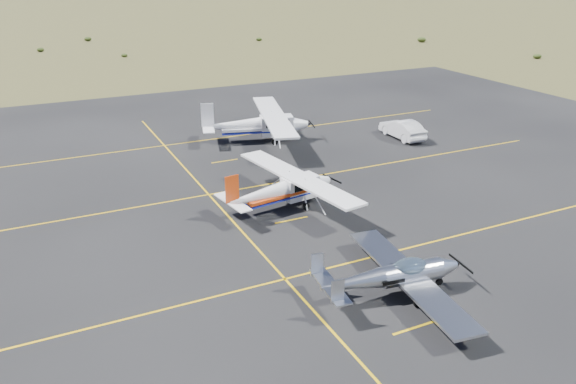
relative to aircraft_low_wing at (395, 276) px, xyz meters
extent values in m
plane|color=#383D1C|center=(2.29, 1.15, -0.94)|extent=(1600.00, 1600.00, 0.00)
cube|color=black|center=(2.29, 8.15, -0.94)|extent=(72.00, 72.00, 0.02)
cube|color=silver|center=(0.66, -0.08, -0.19)|extent=(2.50, 9.06, 0.12)
ellipsoid|color=#99BFD8|center=(0.66, -0.08, 0.29)|extent=(1.73, 1.12, 0.82)
cube|color=silver|center=(-2.99, 0.36, 0.09)|extent=(1.05, 3.04, 0.06)
cube|color=silver|center=(-3.27, -0.71, 0.53)|extent=(0.55, 0.12, 0.99)
cube|color=silver|center=(-3.01, 1.46, 0.53)|extent=(0.55, 0.12, 0.99)
cylinder|color=black|center=(2.24, -0.27, -0.76)|extent=(0.35, 0.13, 0.34)
cylinder|color=black|center=(0.32, -1.24, -0.73)|extent=(0.41, 0.16, 0.40)
cylinder|color=black|center=(0.61, 1.13, -0.73)|extent=(0.41, 0.16, 0.40)
cube|color=white|center=(0.80, 10.60, 0.08)|extent=(2.26, 1.42, 1.30)
cube|color=white|center=(0.61, 10.57, 0.76)|extent=(3.10, 10.69, 0.13)
cube|color=black|center=(0.80, 10.60, 0.35)|extent=(1.70, 1.37, 0.53)
cube|color=#C33C10|center=(-0.44, 10.41, -0.01)|extent=(4.93, 1.85, 0.17)
cube|color=#C33C10|center=(-3.67, 9.91, 1.00)|extent=(0.82, 0.19, 1.54)
cube|color=white|center=(-3.67, 9.91, 0.23)|extent=(1.19, 3.15, 0.06)
cylinder|color=black|center=(2.03, 10.80, -0.75)|extent=(0.36, 0.15, 0.35)
cylinder|color=black|center=(0.67, 9.56, -0.72)|extent=(0.44, 0.19, 0.42)
cylinder|color=black|center=(0.35, 11.56, -0.72)|extent=(0.44, 0.19, 0.42)
cube|color=white|center=(4.80, 22.70, 0.28)|extent=(2.79, 1.95, 1.55)
cube|color=white|center=(4.58, 22.76, 1.08)|extent=(5.11, 12.66, 0.16)
cube|color=black|center=(4.80, 22.70, 0.60)|extent=(2.14, 1.81, 0.63)
cube|color=white|center=(3.36, 23.10, 0.16)|extent=(5.89, 2.83, 0.21)
cube|color=white|center=(-0.41, 24.15, 1.37)|extent=(0.96, 0.34, 1.84)
cube|color=white|center=(-0.41, 24.15, 0.45)|extent=(1.82, 3.77, 0.07)
cylinder|color=black|center=(6.24, 22.30, -0.72)|extent=(0.43, 0.22, 0.41)
cylinder|color=black|center=(4.14, 21.63, -0.67)|extent=(0.53, 0.28, 0.51)
cylinder|color=black|center=(4.79, 23.95, -0.67)|extent=(0.53, 0.28, 0.51)
imported|color=silver|center=(14.22, 18.83, -0.18)|extent=(1.69, 4.60, 1.50)
camera|label=1|loc=(-13.09, -16.71, 12.42)|focal=35.00mm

